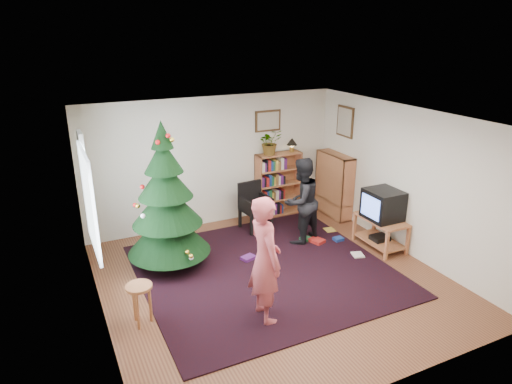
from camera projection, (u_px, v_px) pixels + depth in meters
name	position (u px, v px, depth m)	size (l,w,h in m)	color
floor	(273.00, 280.00, 7.06)	(5.00, 5.00, 0.00)	brown
ceiling	(276.00, 119.00, 6.21)	(5.00, 5.00, 0.00)	white
wall_back	(214.00, 162.00, 8.76)	(5.00, 0.02, 2.50)	silver
wall_front	(392.00, 287.00, 4.52)	(5.00, 0.02, 2.50)	silver
wall_left	(95.00, 236.00, 5.62)	(0.02, 5.00, 2.50)	silver
wall_right	(406.00, 181.00, 7.65)	(0.02, 5.00, 2.50)	silver
rug	(265.00, 270.00, 7.31)	(3.80, 3.60, 0.02)	black
window_pane	(89.00, 201.00, 6.06)	(0.04, 1.20, 1.40)	silver
curtain	(86.00, 186.00, 6.67)	(0.06, 0.35, 1.60)	silver
picture_back	(268.00, 121.00, 8.97)	(0.55, 0.03, 0.42)	#4C3319
picture_right	(345.00, 122.00, 8.89)	(0.03, 0.50, 0.60)	#4C3319
christmas_tree	(167.00, 209.00, 7.16)	(1.32, 1.32, 2.40)	#3F2816
bookshelf_back	(278.00, 183.00, 9.36)	(0.95, 0.30, 1.30)	#B76941
bookshelf_right	(334.00, 184.00, 9.31)	(0.30, 0.95, 1.30)	#B76941
tv_stand	(380.00, 230.00, 8.01)	(0.52, 0.93, 0.55)	#B76941
crt_tv	(383.00, 205.00, 7.84)	(0.55, 0.59, 0.52)	black
armchair	(253.00, 204.00, 8.74)	(0.55, 0.55, 0.92)	black
stool	(139.00, 294.00, 5.87)	(0.34, 0.34, 0.57)	#B76941
person_standing	(265.00, 260.00, 5.86)	(0.63, 0.41, 1.73)	#B4484F
person_by_chair	(301.00, 201.00, 8.06)	(0.76, 0.60, 1.57)	black
potted_plant	(270.00, 142.00, 8.98)	(0.46, 0.40, 0.51)	gray
table_lamp	(292.00, 142.00, 9.20)	(0.21, 0.21, 0.29)	#A57F33
floor_clutter	(310.00, 244.00, 8.13)	(2.10, 1.27, 0.08)	#A51E19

